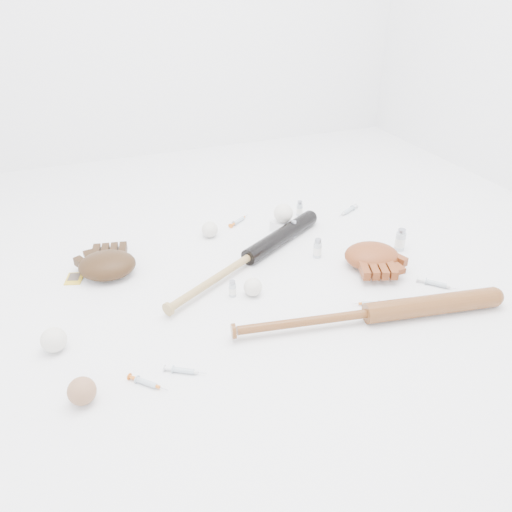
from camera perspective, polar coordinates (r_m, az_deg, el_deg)
name	(u,v)px	position (r m, az deg, el deg)	size (l,w,h in m)	color
bat_dark	(249,257)	(1.90, -0.78, -0.09)	(0.90, 0.07, 0.07)	black
bat_wood	(369,313)	(1.64, 12.78, -6.40)	(0.94, 0.07, 0.07)	brown
glove_dark	(107,265)	(1.91, -16.65, -0.96)	(0.25, 0.25, 0.09)	#331F0E
glove_tan	(372,256)	(1.93, 13.09, 0.04)	(0.25, 0.25, 0.09)	brown
trading_card	(74,279)	(1.94, -20.04, -2.45)	(0.06, 0.08, 0.00)	gold
pedestal	(283,226)	(2.14, 3.09, 3.39)	(0.08, 0.08, 0.05)	white
baseball_on_pedestal	(283,213)	(2.12, 3.14, 4.91)	(0.08, 0.08, 0.08)	silver
baseball_left	(54,340)	(1.61, -22.11, -8.87)	(0.08, 0.08, 0.08)	silver
baseball_upper	(210,229)	(2.10, -5.30, 3.03)	(0.07, 0.07, 0.07)	silver
baseball_mid	(253,287)	(1.73, -0.36, -3.56)	(0.06, 0.06, 0.06)	silver
baseball_aged	(82,391)	(1.42, -19.29, -14.36)	(0.07, 0.07, 0.07)	#946647
syringe_0	(184,371)	(1.46, -8.28, -12.83)	(0.14, 0.02, 0.02)	#ADBCC6
syringe_1	(371,303)	(1.73, 12.96, -5.31)	(0.13, 0.02, 0.02)	#ADBCC6
syringe_2	(239,221)	(2.22, -2.00, 4.06)	(0.15, 0.03, 0.02)	#ADBCC6
syringe_3	(436,284)	(1.90, 19.89, -2.99)	(0.16, 0.03, 0.02)	#ADBCC6
syringe_4	(348,211)	(2.35, 10.50, 5.12)	(0.16, 0.03, 0.02)	#ADBCC6
syringe_5	(147,383)	(1.44, -12.40, -13.96)	(0.14, 0.02, 0.02)	#ADBCC6
vial_0	(293,229)	(2.10, 4.30, 3.13)	(0.03, 0.03, 0.07)	silver
vial_1	(300,208)	(2.28, 5.01, 5.46)	(0.03, 0.03, 0.07)	silver
vial_2	(318,248)	(1.96, 7.05, 0.91)	(0.03, 0.03, 0.08)	silver
vial_3	(400,240)	(2.07, 16.18, 1.81)	(0.04, 0.04, 0.09)	silver
vial_4	(233,288)	(1.72, -2.70, -3.71)	(0.02, 0.02, 0.06)	silver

